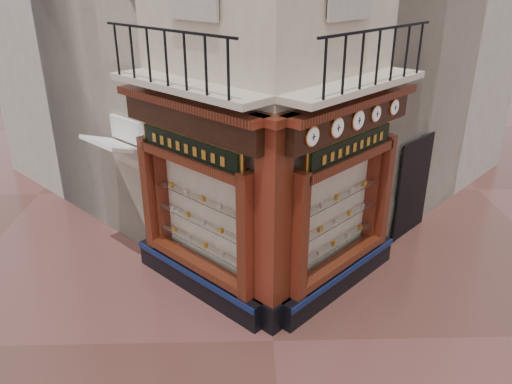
{
  "coord_description": "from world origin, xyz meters",
  "views": [
    {
      "loc": [
        -0.49,
        -6.99,
        5.99
      ],
      "look_at": [
        -0.25,
        2.0,
        2.0
      ],
      "focal_mm": 35.0,
      "sensor_mm": 36.0,
      "label": 1
    }
  ],
  "objects_px": {
    "clock_b": "(337,128)",
    "signboard_left": "(189,148)",
    "clock_d": "(376,114)",
    "signboard_right": "(351,146)",
    "awning": "(125,254)",
    "clock_e": "(394,107)",
    "clock_a": "(312,136)",
    "corner_pilaster": "(273,231)",
    "clock_c": "(358,120)"
  },
  "relations": [
    {
      "from": "clock_b",
      "to": "clock_d",
      "type": "xyz_separation_m",
      "value": [
        0.86,
        0.86,
        -0.0
      ]
    },
    {
      "from": "clock_c",
      "to": "clock_d",
      "type": "distance_m",
      "value": 0.59
    },
    {
      "from": "corner_pilaster",
      "to": "signboard_right",
      "type": "xyz_separation_m",
      "value": [
        1.46,
        1.01,
        1.15
      ]
    },
    {
      "from": "signboard_left",
      "to": "clock_d",
      "type": "bearing_deg",
      "value": -129.78
    },
    {
      "from": "awning",
      "to": "clock_d",
      "type": "bearing_deg",
      "value": -148.39
    },
    {
      "from": "clock_a",
      "to": "clock_b",
      "type": "relative_size",
      "value": 0.94
    },
    {
      "from": "clock_a",
      "to": "signboard_left",
      "type": "xyz_separation_m",
      "value": [
        -2.05,
        1.03,
        -0.52
      ]
    },
    {
      "from": "clock_e",
      "to": "awning",
      "type": "height_order",
      "value": "clock_e"
    },
    {
      "from": "clock_e",
      "to": "clock_d",
      "type": "bearing_deg",
      "value": 180.0
    },
    {
      "from": "signboard_right",
      "to": "clock_b",
      "type": "bearing_deg",
      "value": -170.61
    },
    {
      "from": "clock_d",
      "to": "signboard_right",
      "type": "height_order",
      "value": "clock_d"
    },
    {
      "from": "clock_c",
      "to": "clock_d",
      "type": "height_order",
      "value": "clock_c"
    },
    {
      "from": "clock_d",
      "to": "clock_e",
      "type": "distance_m",
      "value": 0.66
    },
    {
      "from": "clock_a",
      "to": "clock_b",
      "type": "distance_m",
      "value": 0.67
    },
    {
      "from": "clock_c",
      "to": "signboard_left",
      "type": "relative_size",
      "value": 0.19
    },
    {
      "from": "signboard_right",
      "to": "signboard_left",
      "type": "bearing_deg",
      "value": 135.0
    },
    {
      "from": "awning",
      "to": "signboard_right",
      "type": "distance_m",
      "value": 5.86
    },
    {
      "from": "signboard_left",
      "to": "clock_a",
      "type": "bearing_deg",
      "value": -161.59
    },
    {
      "from": "clock_b",
      "to": "clock_a",
      "type": "bearing_deg",
      "value": -180.0
    },
    {
      "from": "signboard_left",
      "to": "awning",
      "type": "bearing_deg",
      "value": 4.43
    },
    {
      "from": "corner_pilaster",
      "to": "clock_e",
      "type": "bearing_deg",
      "value": -8.21
    },
    {
      "from": "clock_a",
      "to": "clock_e",
      "type": "xyz_separation_m",
      "value": [
        1.8,
        1.8,
        0.0
      ]
    },
    {
      "from": "clock_b",
      "to": "clock_e",
      "type": "xyz_separation_m",
      "value": [
        1.33,
        1.33,
        0.0
      ]
    },
    {
      "from": "clock_c",
      "to": "clock_a",
      "type": "bearing_deg",
      "value": 180.0
    },
    {
      "from": "clock_c",
      "to": "clock_e",
      "type": "height_order",
      "value": "clock_c"
    },
    {
      "from": "corner_pilaster",
      "to": "clock_c",
      "type": "height_order",
      "value": "corner_pilaster"
    },
    {
      "from": "awning",
      "to": "clock_b",
      "type": "bearing_deg",
      "value": -160.82
    },
    {
      "from": "clock_a",
      "to": "clock_b",
      "type": "xyz_separation_m",
      "value": [
        0.48,
        0.48,
        0.0
      ]
    },
    {
      "from": "corner_pilaster",
      "to": "clock_b",
      "type": "xyz_separation_m",
      "value": [
        1.07,
        0.46,
        1.67
      ]
    },
    {
      "from": "clock_b",
      "to": "clock_e",
      "type": "height_order",
      "value": "clock_b"
    },
    {
      "from": "corner_pilaster",
      "to": "clock_c",
      "type": "xyz_separation_m",
      "value": [
        1.51,
        0.91,
        1.67
      ]
    },
    {
      "from": "awning",
      "to": "signboard_left",
      "type": "xyz_separation_m",
      "value": [
        1.8,
        -1.55,
        3.1
      ]
    },
    {
      "from": "clock_b",
      "to": "clock_e",
      "type": "bearing_deg",
      "value": -0.0
    },
    {
      "from": "clock_b",
      "to": "clock_d",
      "type": "distance_m",
      "value": 1.22
    },
    {
      "from": "clock_d",
      "to": "awning",
      "type": "relative_size",
      "value": 0.24
    },
    {
      "from": "clock_c",
      "to": "clock_e",
      "type": "bearing_deg",
      "value": 0.0
    },
    {
      "from": "clock_b",
      "to": "clock_e",
      "type": "distance_m",
      "value": 1.88
    },
    {
      "from": "clock_a",
      "to": "signboard_right",
      "type": "xyz_separation_m",
      "value": [
        0.87,
        1.03,
        -0.52
      ]
    },
    {
      "from": "signboard_left",
      "to": "signboard_right",
      "type": "distance_m",
      "value": 2.92
    },
    {
      "from": "clock_a",
      "to": "clock_d",
      "type": "height_order",
      "value": "clock_a"
    },
    {
      "from": "clock_e",
      "to": "signboard_right",
      "type": "distance_m",
      "value": 1.32
    },
    {
      "from": "clock_e",
      "to": "clock_c",
      "type": "bearing_deg",
      "value": -180.0
    },
    {
      "from": "clock_b",
      "to": "clock_e",
      "type": "relative_size",
      "value": 1.14
    },
    {
      "from": "clock_a",
      "to": "clock_d",
      "type": "relative_size",
      "value": 1.08
    },
    {
      "from": "corner_pilaster",
      "to": "clock_e",
      "type": "relative_size",
      "value": 12.66
    },
    {
      "from": "clock_d",
      "to": "signboard_right",
      "type": "bearing_deg",
      "value": 168.6
    },
    {
      "from": "clock_d",
      "to": "signboard_right",
      "type": "relative_size",
      "value": 0.16
    },
    {
      "from": "clock_b",
      "to": "awning",
      "type": "distance_m",
      "value": 6.02
    },
    {
      "from": "clock_b",
      "to": "awning",
      "type": "xyz_separation_m",
      "value": [
        -4.33,
        2.1,
        -3.62
      ]
    },
    {
      "from": "clock_b",
      "to": "signboard_left",
      "type": "distance_m",
      "value": 2.64
    }
  ]
}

